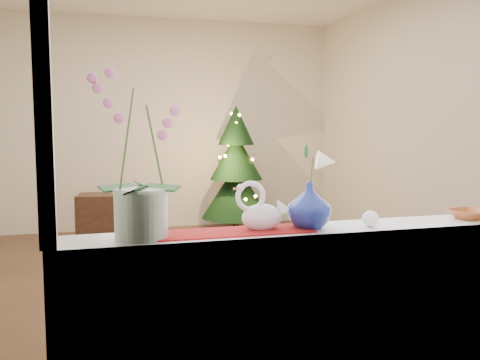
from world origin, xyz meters
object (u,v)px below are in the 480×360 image
object	(u,v)px
swan	(262,207)
side_table	(115,221)
xmas_tree	(236,169)
blue_vase	(309,202)
amber_dish	(469,215)
paperweight	(370,219)
orchid_pot	(140,155)

from	to	relation	value
swan	side_table	xyz separation A→B (m)	(-0.44, 3.86, -0.72)
xmas_tree	side_table	size ratio (longest dim) A/B	2.01
blue_vase	amber_dish	world-z (taller)	blue_vase
paperweight	amber_dish	bearing A→B (deg)	4.93
blue_vase	xmas_tree	bearing A→B (deg)	78.75
paperweight	amber_dish	xyz separation A→B (m)	(0.55, 0.05, -0.02)
amber_dish	orchid_pot	bearing A→B (deg)	-179.61
paperweight	amber_dish	world-z (taller)	paperweight
paperweight	side_table	xyz separation A→B (m)	(-0.92, 3.92, -0.66)
orchid_pot	amber_dish	distance (m)	1.56
blue_vase	orchid_pot	bearing A→B (deg)	-179.09
blue_vase	xmas_tree	distance (m)	4.41
blue_vase	side_table	size ratio (longest dim) A/B	0.29
swan	side_table	distance (m)	3.95
blue_vase	amber_dish	size ratio (longest dim) A/B	1.49
orchid_pot	paperweight	distance (m)	1.03
orchid_pot	side_table	xyz separation A→B (m)	(0.06, 3.88, -0.95)
swan	amber_dish	distance (m)	1.03
blue_vase	amber_dish	bearing A→B (deg)	-0.07
swan	xmas_tree	distance (m)	4.44
amber_dish	side_table	distance (m)	4.19
orchid_pot	side_table	distance (m)	4.00
orchid_pot	side_table	size ratio (longest dim) A/B	0.84
amber_dish	xmas_tree	xyz separation A→B (m)	(0.04, 4.32, -0.15)
swan	blue_vase	size ratio (longest dim) A/B	1.03
side_table	blue_vase	bearing A→B (deg)	-71.49
side_table	swan	bearing A→B (deg)	-74.55
orchid_pot	blue_vase	bearing A→B (deg)	0.91
orchid_pot	amber_dish	xyz separation A→B (m)	(1.53, 0.01, -0.31)
orchid_pot	blue_vase	xyz separation A→B (m)	(0.72, 0.01, -0.22)
blue_vase	side_table	xyz separation A→B (m)	(-0.65, 3.87, -0.74)
swan	side_table	bearing A→B (deg)	100.94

